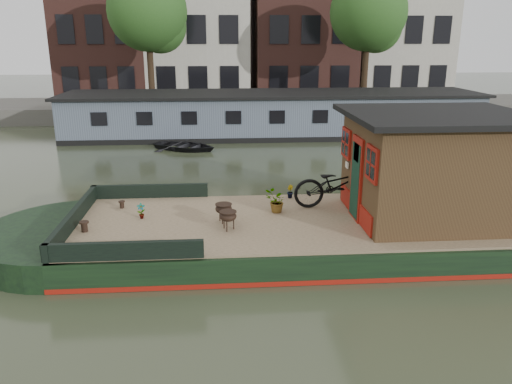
{
  "coord_description": "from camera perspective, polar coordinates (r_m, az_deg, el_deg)",
  "views": [
    {
      "loc": [
        -2.66,
        -10.68,
        4.63
      ],
      "look_at": [
        -1.83,
        0.5,
        1.17
      ],
      "focal_mm": 35.0,
      "sensor_mm": 36.0,
      "label": 1
    }
  ],
  "objects": [
    {
      "name": "potted_plant_b",
      "position": [
        13.01,
        3.89,
        0.06
      ],
      "size": [
        0.18,
        0.21,
        0.34
      ],
      "primitive_type": "imported",
      "rotation": [
        0.0,
        0.0,
        1.74
      ],
      "color": "brown",
      "rests_on": "houseboat_deck"
    },
    {
      "name": "brazier_front",
      "position": [
        10.82,
        -3.21,
        -3.27
      ],
      "size": [
        0.44,
        0.44,
        0.43
      ],
      "primitive_type": null,
      "rotation": [
        0.0,
        0.0,
        -0.12
      ],
      "color": "black",
      "rests_on": "houseboat_deck"
    },
    {
      "name": "houseboat_hull",
      "position": [
        11.61,
        2.63,
        -4.93
      ],
      "size": [
        14.01,
        4.02,
        0.6
      ],
      "color": "black",
      "rests_on": "ground"
    },
    {
      "name": "tree_left",
      "position": [
        30.01,
        -11.99,
        19.19
      ],
      "size": [
        4.4,
        4.4,
        7.4
      ],
      "color": "#332316",
      "rests_on": "quay"
    },
    {
      "name": "houseboat_deck",
      "position": [
        11.71,
        9.15,
        -3.09
      ],
      "size": [
        11.8,
        3.8,
        0.05
      ],
      "primitive_type": "cube",
      "color": "#9E8662",
      "rests_on": "houseboat_hull"
    },
    {
      "name": "brazier_rear",
      "position": [
        11.28,
        -3.71,
        -2.4
      ],
      "size": [
        0.45,
        0.45,
        0.43
      ],
      "primitive_type": null,
      "rotation": [
        0.0,
        0.0,
        -0.14
      ],
      "color": "black",
      "rests_on": "houseboat_deck"
    },
    {
      "name": "potted_plant_a",
      "position": [
        11.78,
        -13.0,
        -2.13
      ],
      "size": [
        0.22,
        0.17,
        0.37
      ],
      "primitive_type": "imported",
      "rotation": [
        0.0,
        0.0,
        0.24
      ],
      "color": "maroon",
      "rests_on": "houseboat_deck"
    },
    {
      "name": "bollard_stbd",
      "position": [
        11.36,
        -19.03,
        -3.75
      ],
      "size": [
        0.2,
        0.2,
        0.23
      ],
      "primitive_type": "cylinder",
      "color": "black",
      "rests_on": "houseboat_deck"
    },
    {
      "name": "ground",
      "position": [
        11.94,
        9.01,
        -5.91
      ],
      "size": [
        120.0,
        120.0,
        0.0
      ],
      "primitive_type": "plane",
      "color": "#313924",
      "rests_on": "ground"
    },
    {
      "name": "potted_plant_c",
      "position": [
        11.87,
        2.31,
        -1.09
      ],
      "size": [
        0.63,
        0.59,
        0.55
      ],
      "primitive_type": "imported",
      "rotation": [
        0.0,
        0.0,
        3.57
      ],
      "color": "brown",
      "rests_on": "houseboat_deck"
    },
    {
      "name": "far_houseboat",
      "position": [
        25.09,
        1.91,
        8.73
      ],
      "size": [
        20.4,
        4.4,
        2.11
      ],
      "color": "slate",
      "rests_on": "ground"
    },
    {
      "name": "bicycle",
      "position": [
        12.35,
        9.31,
        0.84
      ],
      "size": [
        2.18,
        0.82,
        1.13
      ],
      "primitive_type": "imported",
      "rotation": [
        0.0,
        0.0,
        1.6
      ],
      "color": "black",
      "rests_on": "houseboat_deck"
    },
    {
      "name": "cabin",
      "position": [
        12.05,
        19.62,
        2.91
      ],
      "size": [
        4.0,
        3.5,
        2.42
      ],
      "color": "#301F12",
      "rests_on": "houseboat_deck"
    },
    {
      "name": "bollard_port",
      "position": [
        12.65,
        -15.08,
        -1.39
      ],
      "size": [
        0.16,
        0.16,
        0.18
      ],
      "primitive_type": "cylinder",
      "color": "black",
      "rests_on": "houseboat_deck"
    },
    {
      "name": "tree_right",
      "position": [
        31.06,
        12.95,
        19.05
      ],
      "size": [
        4.4,
        4.4,
        7.4
      ],
      "color": "#332316",
      "rests_on": "quay"
    },
    {
      "name": "dinghy",
      "position": [
        21.97,
        -8.09,
        5.56
      ],
      "size": [
        3.4,
        3.05,
        0.58
      ],
      "primitive_type": "imported",
      "rotation": [
        0.0,
        0.0,
        1.1
      ],
      "color": "black",
      "rests_on": "ground"
    },
    {
      "name": "bow_bulwark",
      "position": [
        11.59,
        -16.01,
        -2.73
      ],
      "size": [
        3.0,
        4.0,
        0.35
      ],
      "color": "black",
      "rests_on": "houseboat_deck"
    },
    {
      "name": "quay",
      "position": [
        31.57,
        0.63,
        9.51
      ],
      "size": [
        60.0,
        6.0,
        0.9
      ],
      "primitive_type": "cube",
      "color": "#47443F",
      "rests_on": "ground"
    }
  ]
}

